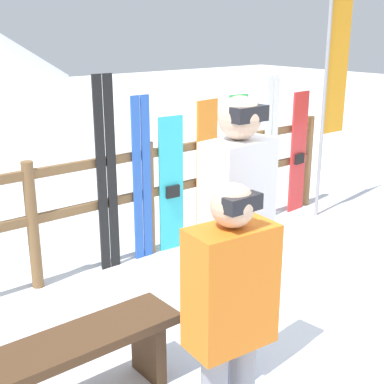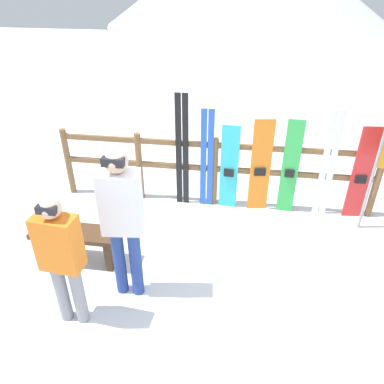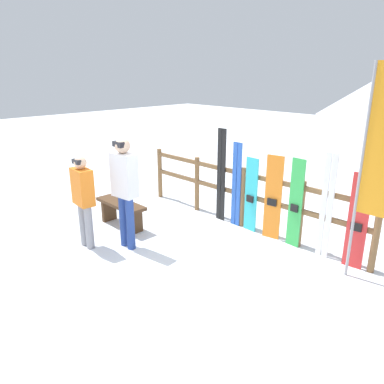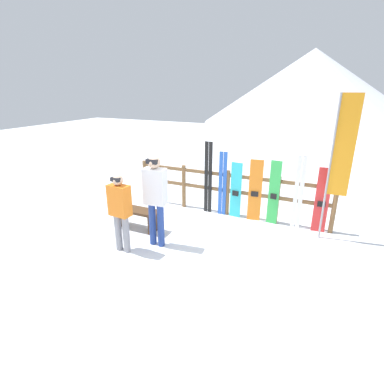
{
  "view_description": "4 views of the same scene",
  "coord_description": "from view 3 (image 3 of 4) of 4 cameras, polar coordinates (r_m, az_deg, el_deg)",
  "views": [
    {
      "loc": [
        -2.79,
        -2.0,
        2.19
      ],
      "look_at": [
        -0.39,
        0.98,
        0.99
      ],
      "focal_mm": 50.0,
      "sensor_mm": 36.0,
      "label": 1
    },
    {
      "loc": [
        0.4,
        -2.96,
        3.31
      ],
      "look_at": [
        -0.21,
        1.19,
        0.75
      ],
      "focal_mm": 35.0,
      "sensor_mm": 36.0,
      "label": 2
    },
    {
      "loc": [
        4.0,
        -3.14,
        2.82
      ],
      "look_at": [
        -0.2,
        1.0,
        0.88
      ],
      "focal_mm": 35.0,
      "sensor_mm": 36.0,
      "label": 3
    },
    {
      "loc": [
        2.11,
        -4.5,
        3.03
      ],
      "look_at": [
        -0.45,
        1.04,
        0.87
      ],
      "focal_mm": 28.0,
      "sensor_mm": 36.0,
      "label": 4
    }
  ],
  "objects": [
    {
      "name": "ground_plane",
      "position": [
        5.82,
        -5.78,
        -10.92
      ],
      "size": [
        40.0,
        40.0,
        0.0
      ],
      "primitive_type": "plane",
      "color": "white"
    },
    {
      "name": "fence",
      "position": [
        6.96,
        7.77,
        -0.03
      ],
      "size": [
        4.87,
        0.1,
        1.13
      ],
      "color": "brown",
      "rests_on": "ground"
    },
    {
      "name": "bench",
      "position": [
        7.09,
        -10.76,
        -2.57
      ],
      "size": [
        1.13,
        0.36,
        0.48
      ],
      "color": "#4C331E",
      "rests_on": "ground"
    },
    {
      "name": "person_white",
      "position": [
        6.02,
        -10.22,
        1.08
      ],
      "size": [
        0.45,
        0.28,
        1.83
      ],
      "color": "navy",
      "rests_on": "ground"
    },
    {
      "name": "person_orange",
      "position": [
        6.25,
        -16.23,
        -0.57
      ],
      "size": [
        0.43,
        0.26,
        1.54
      ],
      "color": "gray",
      "rests_on": "ground"
    },
    {
      "name": "ski_pair_black",
      "position": [
        7.15,
        4.47,
        2.52
      ],
      "size": [
        0.2,
        0.02,
        1.8
      ],
      "color": "black",
      "rests_on": "ground"
    },
    {
      "name": "ski_pair_blue",
      "position": [
        6.95,
        6.78,
        1.08
      ],
      "size": [
        0.19,
        0.02,
        1.59
      ],
      "color": "blue",
      "rests_on": "ground"
    },
    {
      "name": "snowboard_cyan",
      "position": [
        6.78,
        8.97,
        -0.48
      ],
      "size": [
        0.27,
        0.07,
        1.36
      ],
      "color": "#2DBFCC",
      "rests_on": "ground"
    },
    {
      "name": "snowboard_orange",
      "position": [
        6.52,
        12.24,
        -0.91
      ],
      "size": [
        0.3,
        0.09,
        1.48
      ],
      "color": "orange",
      "rests_on": "ground"
    },
    {
      "name": "snowboard_green",
      "position": [
        6.31,
        15.49,
        -1.73
      ],
      "size": [
        0.24,
        0.07,
        1.5
      ],
      "color": "green",
      "rests_on": "ground"
    },
    {
      "name": "ski_pair_white",
      "position": [
        6.06,
        19.84,
        -2.11
      ],
      "size": [
        0.19,
        0.02,
        1.66
      ],
      "color": "white",
      "rests_on": "ground"
    },
    {
      "name": "snowboard_red",
      "position": [
        5.92,
        23.91,
        -4.22
      ],
      "size": [
        0.29,
        0.07,
        1.45
      ],
      "color": "red",
      "rests_on": "ground"
    },
    {
      "name": "rental_flag",
      "position": [
        5.31,
        25.89,
        5.05
      ],
      "size": [
        0.4,
        0.04,
        2.93
      ],
      "color": "#99999E",
      "rests_on": "ground"
    }
  ]
}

